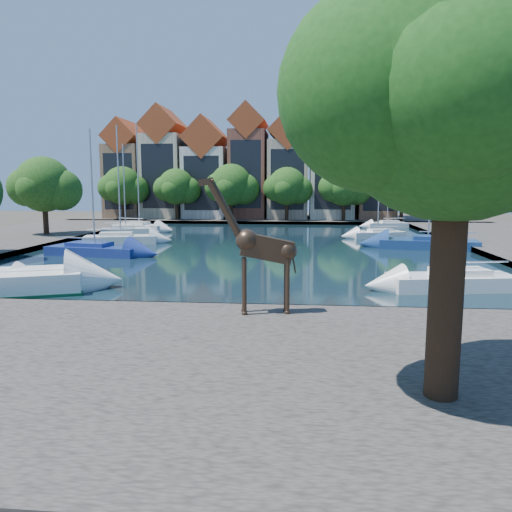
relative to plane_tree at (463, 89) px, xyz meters
The scene contains 28 objects.
ground 14.07m from the plane_tree, 130.22° to the left, with size 160.00×160.00×0.00m, color #38332B.
water_basin 34.72m from the plane_tree, 102.99° to the left, with size 38.00×50.00×0.08m, color black.
near_quay 10.82m from the plane_tree, 165.24° to the left, with size 50.00×14.00×0.50m, color #514B47.
far_quay 65.87m from the plane_tree, 96.68° to the left, with size 60.00×16.00×0.50m, color #514B47.
plane_tree is the anchor object (origin of this frame).
townhouse_west_end 71.84m from the plane_tree, 115.22° to the left, with size 5.44×9.18×14.93m.
townhouse_west_mid 69.50m from the plane_tree, 110.74° to the left, with size 5.94×9.18×16.79m.
townhouse_west_inner 67.47m from the plane_tree, 105.57° to the left, with size 6.43×9.18×15.15m.
townhouse_center 66.03m from the plane_tree, 100.13° to the left, with size 5.44×9.18×16.93m.
townhouse_east_inner 65.24m from the plane_tree, 94.94° to the left, with size 5.94×9.18×15.79m.
townhouse_east_mid 65.00m from the plane_tree, 89.22° to the left, with size 6.43×9.18×16.65m.
townhouse_east_end 65.41m from the plane_tree, 83.52° to the left, with size 5.44×9.18×14.43m.
far_tree_far_west 66.46m from the plane_tree, 116.38° to the left, with size 7.28×5.60×7.68m.
far_tree_west 63.33m from the plane_tree, 109.89° to the left, with size 6.76×5.20×7.36m.
far_tree_mid_west 61.06m from the plane_tree, 102.79° to the left, with size 7.80×6.00×8.00m.
far_tree_mid_east 59.81m from the plane_tree, 95.30° to the left, with size 7.02×5.40×7.52m.
far_tree_east 59.60m from the plane_tree, 87.60° to the left, with size 7.54×5.80×7.84m.
far_tree_far_east 60.47m from the plane_tree, 80.01° to the left, with size 6.76×5.20×7.36m.
side_tree_left_far 47.38m from the plane_tree, 128.58° to the left, with size 7.28×5.60×7.88m.
giraffe_statue 10.14m from the plane_tree, 124.65° to the left, with size 3.74×1.01×5.35m.
sailboat_left_b 32.99m from the plane_tree, 127.49° to the left, with size 7.75×3.74×9.68m.
sailboat_left_c 39.59m from the plane_tree, 121.49° to the left, with size 6.93×3.75×10.82m.
sailboat_left_d 47.23m from the plane_tree, 118.96° to the left, with size 5.42×3.05×9.79m.
sailboat_left_e 51.34m from the plane_tree, 116.40° to the left, with size 6.77×4.07×12.43m.
sailboat_right_a 16.88m from the plane_tree, 73.43° to the left, with size 6.76×3.28×11.05m.
sailboat_right_b 33.61m from the plane_tree, 77.02° to the left, with size 8.47×4.05×13.96m.
sailboat_right_c 41.60m from the plane_tree, 83.86° to the left, with size 5.92×3.55×9.78m.
sailboat_right_d 53.91m from the plane_tree, 82.06° to the left, with size 5.34×2.75×8.38m.
Camera 1 is at (4.08, -20.85, 5.58)m, focal length 35.00 mm.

